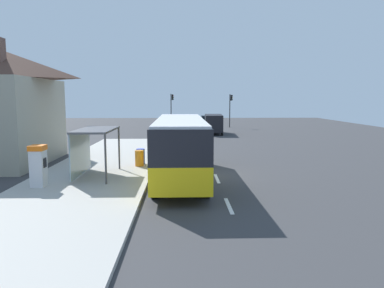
{
  "coord_description": "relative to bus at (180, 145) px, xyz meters",
  "views": [
    {
      "loc": [
        -1.61,
        -20.23,
        4.28
      ],
      "look_at": [
        -1.0,
        2.0,
        1.5
      ],
      "focal_mm": 34.48,
      "sensor_mm": 36.0,
      "label": 1
    }
  ],
  "objects": [
    {
      "name": "ground_plane",
      "position": [
        1.71,
        14.98,
        -1.86
      ],
      "size": [
        56.0,
        92.0,
        0.04
      ],
      "primitive_type": "cube",
      "color": "#38383A"
    },
    {
      "name": "sidewalk_platform",
      "position": [
        -4.69,
        2.98,
        -1.75
      ],
      "size": [
        6.2,
        30.0,
        0.18
      ],
      "primitive_type": "cube",
      "color": "#ADAAA3",
      "rests_on": "ground"
    },
    {
      "name": "lane_stripe_seg_0",
      "position": [
        1.96,
        -5.02,
        -1.84
      ],
      "size": [
        0.16,
        2.2,
        0.01
      ],
      "primitive_type": "cube",
      "color": "silver",
      "rests_on": "ground"
    },
    {
      "name": "lane_stripe_seg_1",
      "position": [
        1.96,
        -0.02,
        -1.84
      ],
      "size": [
        0.16,
        2.2,
        0.01
      ],
      "primitive_type": "cube",
      "color": "silver",
      "rests_on": "ground"
    },
    {
      "name": "lane_stripe_seg_2",
      "position": [
        1.96,
        4.98,
        -1.84
      ],
      "size": [
        0.16,
        2.2,
        0.01
      ],
      "primitive_type": "cube",
      "color": "silver",
      "rests_on": "ground"
    },
    {
      "name": "lane_stripe_seg_3",
      "position": [
        1.96,
        9.98,
        -1.84
      ],
      "size": [
        0.16,
        2.2,
        0.01
      ],
      "primitive_type": "cube",
      "color": "silver",
      "rests_on": "ground"
    },
    {
      "name": "lane_stripe_seg_4",
      "position": [
        1.96,
        14.98,
        -1.84
      ],
      "size": [
        0.16,
        2.2,
        0.01
      ],
      "primitive_type": "cube",
      "color": "silver",
      "rests_on": "ground"
    },
    {
      "name": "lane_stripe_seg_5",
      "position": [
        1.96,
        19.98,
        -1.84
      ],
      "size": [
        0.16,
        2.2,
        0.01
      ],
      "primitive_type": "cube",
      "color": "silver",
      "rests_on": "ground"
    },
    {
      "name": "lane_stripe_seg_6",
      "position": [
        1.96,
        24.98,
        -1.84
      ],
      "size": [
        0.16,
        2.2,
        0.01
      ],
      "primitive_type": "cube",
      "color": "silver",
      "rests_on": "ground"
    },
    {
      "name": "lane_stripe_seg_7",
      "position": [
        1.96,
        29.98,
        -1.84
      ],
      "size": [
        0.16,
        2.2,
        0.01
      ],
      "primitive_type": "cube",
      "color": "silver",
      "rests_on": "ground"
    },
    {
      "name": "bus",
      "position": [
        0.0,
        0.0,
        0.0
      ],
      "size": [
        2.6,
        11.03,
        3.21
      ],
      "color": "yellow",
      "rests_on": "ground"
    },
    {
      "name": "white_van",
      "position": [
        3.91,
        24.86,
        -0.5
      ],
      "size": [
        2.23,
        5.28,
        2.3
      ],
      "color": "black",
      "rests_on": "ground"
    },
    {
      "name": "sedan_near",
      "position": [
        4.01,
        39.37,
        -1.05
      ],
      "size": [
        1.86,
        4.41,
        1.52
      ],
      "color": "#195933",
      "rests_on": "ground"
    },
    {
      "name": "ticket_machine",
      "position": [
        -6.57,
        -2.24,
        -0.67
      ],
      "size": [
        0.66,
        0.76,
        1.94
      ],
      "color": "silver",
      "rests_on": "sidewalk_platform"
    },
    {
      "name": "recycling_bin_orange",
      "position": [
        -2.49,
        2.87,
        -1.19
      ],
      "size": [
        0.52,
        0.52,
        0.95
      ],
      "primitive_type": "cylinder",
      "color": "orange",
      "rests_on": "sidewalk_platform"
    },
    {
      "name": "recycling_bin_blue",
      "position": [
        -2.49,
        3.57,
        -1.19
      ],
      "size": [
        0.52,
        0.52,
        0.95
      ],
      "primitive_type": "cylinder",
      "color": "blue",
      "rests_on": "sidewalk_platform"
    },
    {
      "name": "traffic_light_near_side",
      "position": [
        7.21,
        34.59,
        1.38
      ],
      "size": [
        0.49,
        0.28,
        4.83
      ],
      "color": "#2D2D2D",
      "rests_on": "ground"
    },
    {
      "name": "traffic_light_far_side",
      "position": [
        -1.39,
        35.39,
        1.42
      ],
      "size": [
        0.49,
        0.28,
        4.9
      ],
      "color": "#2D2D2D",
      "rests_on": "ground"
    },
    {
      "name": "bus_shelter",
      "position": [
        -4.7,
        0.04,
        0.25
      ],
      "size": [
        1.8,
        4.0,
        2.5
      ],
      "color": "#4C4C51",
      "rests_on": "sidewalk_platform"
    }
  ]
}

